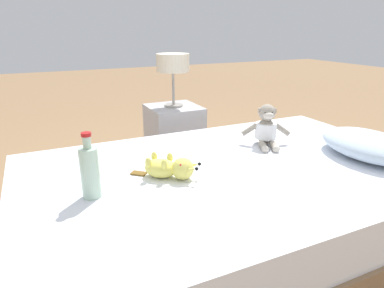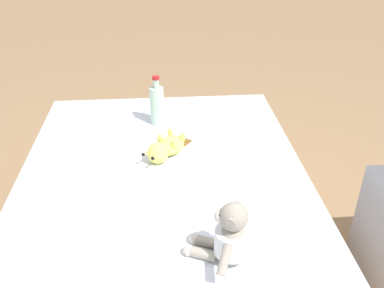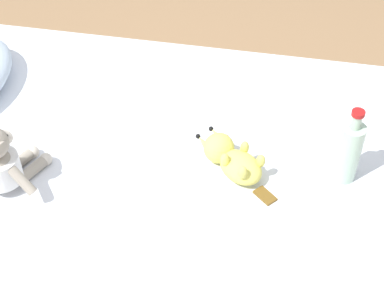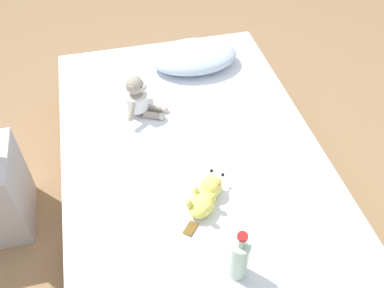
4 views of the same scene
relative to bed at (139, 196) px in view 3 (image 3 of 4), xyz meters
The scene contains 5 objects.
ground_plane 0.21m from the bed, ahead, with size 16.00×16.00×0.00m, color #93704C.
bed is the anchor object (origin of this frame).
plush_monkey 0.52m from the bed, 121.28° to the left, with size 0.25×0.27×0.24m.
plush_yellow_creature 0.42m from the bed, 92.85° to the right, with size 0.25×0.29×0.10m.
glass_bottle 0.75m from the bed, 88.33° to the right, with size 0.08×0.08×0.27m.
Camera 3 is at (-1.32, -0.45, 1.79)m, focal length 55.10 mm.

